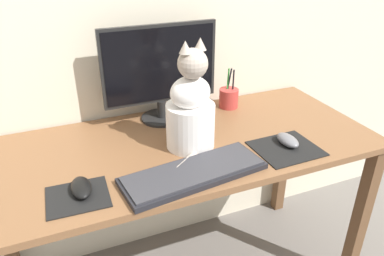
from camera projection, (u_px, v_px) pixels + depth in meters
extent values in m
cube|color=brown|center=(181.00, 146.00, 1.37)|extent=(1.45, 0.63, 0.02)
cube|color=brown|center=(360.00, 219.00, 1.55)|extent=(0.05, 0.05, 0.69)
cube|color=brown|center=(2.00, 223.00, 1.53)|extent=(0.05, 0.05, 0.69)
cube|color=brown|center=(283.00, 155.00, 2.00)|extent=(0.05, 0.05, 0.69)
cylinder|color=black|center=(162.00, 118.00, 1.54)|extent=(0.17, 0.17, 0.01)
cylinder|color=black|center=(162.00, 109.00, 1.53)|extent=(0.04, 0.04, 0.07)
cube|color=black|center=(160.00, 64.00, 1.44)|extent=(0.46, 0.02, 0.31)
cube|color=black|center=(161.00, 65.00, 1.43)|extent=(0.43, 0.00, 0.28)
cube|color=black|center=(194.00, 173.00, 1.18)|extent=(0.48, 0.22, 0.02)
cube|color=#333338|center=(194.00, 170.00, 1.17)|extent=(0.46, 0.20, 0.01)
cube|color=black|center=(78.00, 197.00, 1.08)|extent=(0.18, 0.16, 0.00)
cube|color=black|center=(286.00, 148.00, 1.33)|extent=(0.23, 0.20, 0.00)
ellipsoid|color=black|center=(81.00, 187.00, 1.10)|extent=(0.06, 0.11, 0.03)
ellipsoid|color=slate|center=(288.00, 140.00, 1.34)|extent=(0.06, 0.10, 0.03)
cylinder|color=white|center=(190.00, 126.00, 1.31)|extent=(0.21, 0.21, 0.16)
ellipsoid|color=white|center=(190.00, 92.00, 1.26)|extent=(0.17, 0.16, 0.11)
sphere|color=#B2A393|center=(193.00, 64.00, 1.20)|extent=(0.13, 0.13, 0.10)
cone|color=#B2A393|center=(185.00, 47.00, 1.16)|extent=(0.05, 0.05, 0.04)
cone|color=#B2A393|center=(200.00, 44.00, 1.19)|extent=(0.05, 0.05, 0.04)
cylinder|color=#B2A393|center=(194.00, 155.00, 1.27)|extent=(0.19, 0.15, 0.02)
cylinder|color=#B23833|center=(229.00, 98.00, 1.63)|extent=(0.08, 0.08, 0.08)
cylinder|color=black|center=(233.00, 85.00, 1.61)|extent=(0.01, 0.02, 0.14)
cylinder|color=black|center=(229.00, 84.00, 1.61)|extent=(0.03, 0.01, 0.14)
cylinder|color=green|center=(228.00, 84.00, 1.61)|extent=(0.01, 0.01, 0.14)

